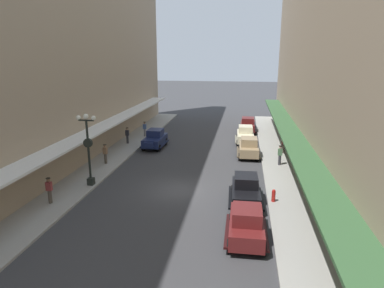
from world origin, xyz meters
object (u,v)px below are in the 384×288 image
Objects in this scene: pedestrian_1 at (49,190)px; pedestrian_2 at (284,144)px; parked_car_2 at (248,125)px; pedestrian_5 at (105,154)px; parked_car_4 at (249,147)px; pedestrian_4 at (280,155)px; pedestrian_0 at (127,135)px; pedestrian_3 at (145,129)px; parked_car_5 at (245,135)px; parked_car_3 at (247,223)px; parked_car_0 at (246,190)px; lamp_post_with_clock at (88,147)px; parked_car_1 at (155,138)px; fire_hydrant at (274,195)px.

pedestrian_2 is (15.68, 13.81, 0.00)m from pedestrian_1.
parked_car_2 is at bearing 109.52° from pedestrian_2.
parked_car_4 is at bearing 19.83° from pedestrian_5.
pedestrian_4 is (2.58, -2.53, 0.07)m from parked_car_4.
pedestrian_3 is at bearing 74.76° from pedestrian_0.
pedestrian_2 and pedestrian_4 have the same top height.
parked_car_5 is 2.57× the size of pedestrian_1.
parked_car_2 is 25.39m from parked_car_3.
pedestrian_3 is (0.78, 18.47, 0.00)m from pedestrian_1.
lamp_post_with_clock is (-10.99, 1.30, 2.04)m from parked_car_0.
parked_car_0 is at bearing -6.75° from lamp_post_with_clock.
pedestrian_4 and pedestrian_5 have the same top height.
pedestrian_0 is at bearing -168.51° from parked_car_5.
pedestrian_1 and pedestrian_5 have the same top height.
parked_car_0 is 1.00× the size of parked_car_4.
pedestrian_4 is at bearing -78.68° from parked_car_2.
parked_car_3 is at bearing -27.31° from lamp_post_with_clock.
pedestrian_0 is 15.95m from pedestrian_4.
pedestrian_4 is 1.00× the size of pedestrian_5.
pedestrian_4 is at bearing -20.10° from parked_car_1.
parked_car_4 is 17.71m from pedestrian_1.
parked_car_0 reaches higher than pedestrian_0.
pedestrian_5 is (-15.40, -5.58, 0.00)m from pedestrian_2.
pedestrian_3 is 10.24m from pedestrian_5.
pedestrian_2 is (3.49, 16.14, 0.07)m from parked_car_3.
parked_car_4 is 2.57× the size of pedestrian_3.
pedestrian_0 is (-12.53, -7.95, 0.07)m from parked_car_2.
pedestrian_3 is at bearing 124.76° from parked_car_0.
pedestrian_1 is (-13.92, -2.35, 0.45)m from fire_hydrant.
parked_car_2 is 1.01× the size of parked_car_3.
pedestrian_2 is at bearing 73.29° from parked_car_0.
parked_car_5 is 12.49m from pedestrian_0.
parked_car_3 is (0.03, -4.39, 0.00)m from parked_car_0.
parked_car_1 is at bearing -11.58° from pedestrian_0.
parked_car_2 is at bearing 94.18° from fire_hydrant.
pedestrian_3 is at bearing 91.47° from lamp_post_with_clock.
parked_car_3 is at bearing -54.75° from pedestrian_0.
parked_car_4 is at bearing 88.56° from parked_car_0.
pedestrian_0 is 15.87m from pedestrian_2.
pedestrian_4 is at bearing -30.51° from pedestrian_3.
parked_car_3 is 2.56× the size of pedestrian_5.
pedestrian_5 is (-11.91, 10.56, 0.07)m from parked_car_3.
parked_car_5 is at bearing 90.18° from parked_car_0.
pedestrian_0 is (-12.56, 2.51, 0.07)m from parked_car_4.
parked_car_3 is at bearing -102.75° from pedestrian_4.
parked_car_0 is 15.54m from parked_car_5.
lamp_post_with_clock reaches higher than pedestrian_5.
pedestrian_0 is at bearing 133.29° from parked_car_0.
parked_car_0 is 2.58× the size of pedestrian_4.
pedestrian_0 is at bearing 137.74° from fire_hydrant.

